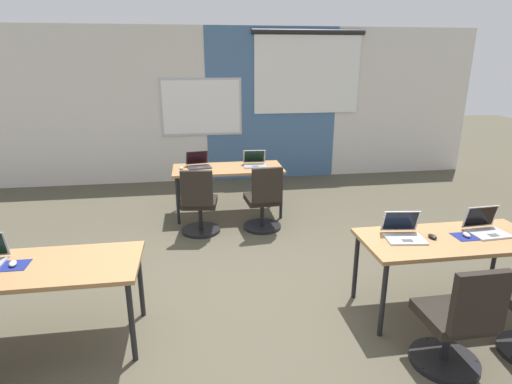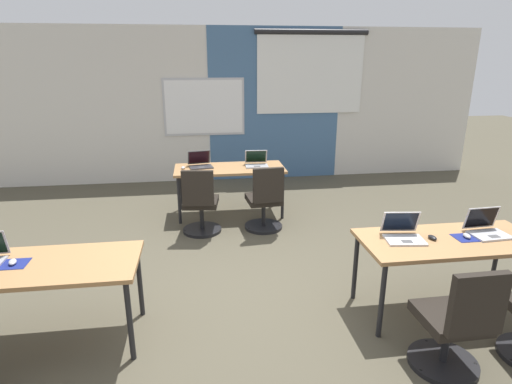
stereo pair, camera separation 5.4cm
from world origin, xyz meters
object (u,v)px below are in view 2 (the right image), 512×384
(mouse_near_right_inner, at_px, (432,237))
(desk_near_right, at_px, (450,245))
(desk_near_left, at_px, (34,271))
(desk_far_center, at_px, (230,171))
(laptop_near_right_inner, at_px, (403,233))
(mouse_near_left_end, at_px, (13,262))
(mouse_far_left, at_px, (183,168))
(laptop_far_right, at_px, (257,163))
(mouse_near_right_end, at_px, (467,236))
(laptop_far_left, at_px, (200,164))
(chair_far_right, at_px, (265,204))
(laptop_near_right_end, at_px, (487,229))
(chair_near_right_inner, at_px, (455,328))
(chair_far_left, at_px, (201,207))

(mouse_near_right_inner, bearing_deg, desk_near_right, -5.42)
(desk_near_left, distance_m, desk_far_center, 3.30)
(laptop_near_right_inner, height_order, mouse_near_left_end, laptop_near_right_inner)
(desk_near_left, height_order, mouse_far_left, mouse_far_left)
(laptop_near_right_inner, xyz_separation_m, mouse_far_left, (-2.00, 2.75, -0.03))
(desk_near_right, distance_m, mouse_near_right_inner, 0.18)
(laptop_far_right, xyz_separation_m, mouse_near_right_end, (1.50, -2.85, -0.03))
(mouse_far_left, bearing_deg, mouse_near_right_end, -47.56)
(laptop_near_right_inner, bearing_deg, laptop_far_left, 128.79)
(chair_far_right, relative_size, laptop_far_left, 2.44)
(desk_far_center, height_order, mouse_near_right_end, mouse_near_right_end)
(desk_near_right, bearing_deg, mouse_far_left, 130.69)
(mouse_near_left_end, height_order, laptop_near_right_end, laptop_near_right_end)
(chair_far_right, distance_m, laptop_far_left, 1.22)
(laptop_near_right_inner, relative_size, chair_far_right, 0.40)
(mouse_near_right_inner, relative_size, mouse_near_right_end, 0.97)
(laptop_near_right_inner, distance_m, chair_near_right_inner, 0.92)
(desk_near_left, height_order, chair_near_right_inner, chair_near_right_inner)
(desk_near_left, relative_size, mouse_far_left, 15.94)
(desk_near_right, height_order, mouse_far_left, mouse_far_left)
(laptop_near_right_end, xyz_separation_m, laptop_far_left, (-2.56, 2.84, -0.00))
(mouse_near_right_inner, xyz_separation_m, chair_far_right, (-1.17, 2.09, -0.36))
(desk_far_center, bearing_deg, laptop_far_left, 166.65)
(mouse_far_left, bearing_deg, chair_far_right, -33.20)
(mouse_near_right_end, bearing_deg, desk_near_right, -179.87)
(laptop_near_right_end, bearing_deg, chair_far_left, 138.11)
(laptop_near_right_end, bearing_deg, desk_near_right, -174.93)
(laptop_near_right_inner, height_order, mouse_far_left, laptop_near_right_inner)
(chair_far_right, bearing_deg, mouse_far_left, -38.24)
(chair_near_right_inner, height_order, mouse_near_right_end, chair_near_right_inner)
(chair_far_right, distance_m, mouse_near_right_end, 2.60)
(laptop_near_right_inner, bearing_deg, chair_near_right_inner, -81.07)
(laptop_near_right_inner, height_order, laptop_far_right, laptop_near_right_inner)
(laptop_near_right_inner, relative_size, mouse_near_right_inner, 3.45)
(desk_far_center, relative_size, laptop_far_right, 4.58)
(mouse_near_right_inner, distance_m, chair_far_left, 2.93)
(desk_near_right, relative_size, mouse_far_left, 15.94)
(desk_far_center, height_order, chair_far_right, chair_far_right)
(desk_near_right, distance_m, laptop_near_right_inner, 0.44)
(mouse_near_right_inner, bearing_deg, desk_near_left, -179.73)
(laptop_far_left, bearing_deg, chair_far_left, -101.05)
(desk_near_left, bearing_deg, laptop_near_right_end, 0.85)
(laptop_far_right, distance_m, chair_far_left, 1.20)
(laptop_near_right_inner, bearing_deg, laptop_far_right, 115.40)
(desk_far_center, relative_size, chair_near_right_inner, 1.74)
(mouse_near_left_end, bearing_deg, mouse_near_right_inner, -0.15)
(desk_near_right, xyz_separation_m, mouse_near_left_end, (-3.66, 0.02, 0.08))
(chair_near_right_inner, distance_m, mouse_near_left_end, 3.38)
(desk_near_left, xyz_separation_m, laptop_near_right_inner, (3.08, 0.07, 0.11))
(desk_near_left, xyz_separation_m, chair_far_right, (2.17, 2.11, -0.28))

